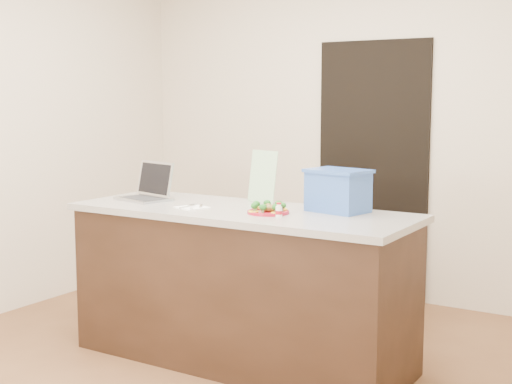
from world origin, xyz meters
The scene contains 16 objects.
ground centered at (0.00, 0.00, 0.00)m, with size 4.00×4.00×0.00m, color brown.
room_shell centered at (0.00, 0.00, 1.62)m, with size 4.00×4.00×4.00m.
doorway centered at (0.10, 1.98, 1.00)m, with size 0.90×0.02×2.00m, color black.
island centered at (0.00, 0.25, 0.46)m, with size 2.06×0.76×0.92m.
plate centered at (0.22, 0.19, 0.93)m, with size 0.24×0.24×0.02m.
meatballs centered at (0.22, 0.19, 0.95)m, with size 0.10×0.10×0.04m.
broccoli centered at (0.22, 0.19, 0.97)m, with size 0.20×0.20×0.04m.
pepper_rings centered at (0.22, 0.19, 0.94)m, with size 0.21×0.21×0.01m.
napkin centered at (-0.26, 0.12, 0.92)m, with size 0.16×0.16×0.01m, color white.
fork centered at (-0.28, 0.14, 0.93)m, with size 0.04×0.17×0.00m.
knife centered at (-0.23, 0.11, 0.93)m, with size 0.07×0.18×0.01m.
yogurt_bottle centered at (0.33, 0.12, 0.95)m, with size 0.04×0.04×0.08m.
laptop centered at (-0.72, 0.28, 0.98)m, with size 0.38×0.34×0.24m.
leaflet centered at (-0.03, 0.54, 1.08)m, with size 0.23×0.00×0.32m, color white.
blue_box centered at (0.52, 0.45, 1.04)m, with size 0.38×0.31×0.24m.
chair centered at (0.19, 1.14, 0.58)m, with size 0.55×0.56×1.03m.
Camera 1 is at (2.23, -3.19, 1.56)m, focal length 50.00 mm.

